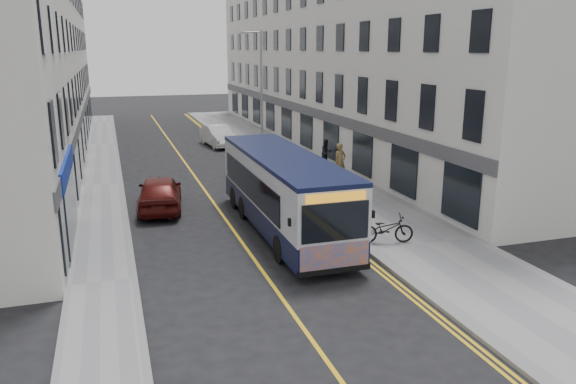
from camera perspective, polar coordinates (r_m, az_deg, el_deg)
ground at (r=19.89m, az=-3.86°, el=-6.29°), size 140.00×140.00×0.00m
pavement_east at (r=32.66m, az=1.70°, el=2.11°), size 4.50×64.00×0.12m
pavement_west at (r=30.88m, az=-18.40°, el=0.65°), size 2.00×64.00×0.12m
kerb_east at (r=32.00m, az=-2.11°, el=1.86°), size 0.18×64.00×0.13m
kerb_west at (r=30.88m, az=-16.55°, el=0.80°), size 0.18×64.00×0.13m
road_centre_line at (r=31.20m, az=-9.20°, el=1.24°), size 0.12×64.00×0.01m
road_dbl_yellow_inner at (r=31.89m, az=-2.89°, el=1.70°), size 0.10×64.00×0.01m
road_dbl_yellow_outer at (r=31.94m, az=-2.54°, el=1.72°), size 0.10×64.00×0.01m
terrace_east at (r=42.19m, az=4.51°, el=13.68°), size 6.00×46.00×13.00m
terrace_west at (r=39.35m, az=-25.09°, el=12.35°), size 6.00×46.00×13.00m
streetlamp at (r=33.31m, az=-2.84°, el=9.87°), size 1.32×0.18×8.00m
city_bus at (r=21.78m, az=-0.49°, el=0.22°), size 2.47×10.59×3.07m
bicycle at (r=20.73m, az=9.93°, el=-3.72°), size 2.12×1.17×1.05m
pedestrian_near at (r=30.12m, az=5.31°, el=3.07°), size 0.84×0.67×2.00m
pedestrian_far at (r=34.04m, az=3.91°, el=4.04°), size 0.84×0.70×1.57m
car_white at (r=41.67m, az=-7.08°, el=5.68°), size 2.13×4.77×1.52m
car_maroon at (r=25.57m, az=-12.89°, el=-0.06°), size 2.43×4.82×1.58m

